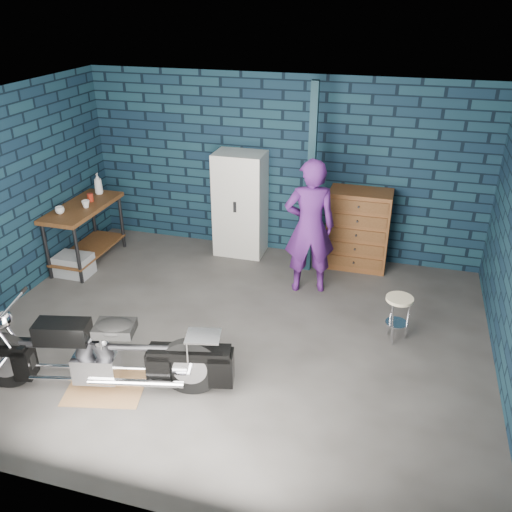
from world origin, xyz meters
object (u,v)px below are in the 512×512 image
(workbench, at_px, (86,234))
(locker, at_px, (240,204))
(storage_bin, at_px, (74,265))
(motorcycle, at_px, (100,349))
(tool_chest, at_px, (358,230))
(person, at_px, (310,227))
(shop_stool, at_px, (397,319))

(workbench, relative_size, locker, 0.88)
(storage_bin, bearing_deg, motorcycle, -51.07)
(storage_bin, relative_size, tool_chest, 0.42)
(tool_chest, bearing_deg, person, -122.90)
(workbench, distance_m, motorcycle, 3.08)
(motorcycle, distance_m, person, 3.13)
(shop_stool, bearing_deg, locker, 144.29)
(workbench, xyz_separation_m, person, (3.34, 0.10, 0.47))
(motorcycle, relative_size, shop_stool, 3.98)
(storage_bin, height_order, locker, locker)
(storage_bin, bearing_deg, tool_chest, 19.70)
(workbench, height_order, motorcycle, motorcycle)
(motorcycle, bearing_deg, tool_chest, 45.35)
(tool_chest, bearing_deg, workbench, -166.14)
(locker, xyz_separation_m, tool_chest, (1.79, 0.00, -0.21))
(tool_chest, bearing_deg, storage_bin, -160.30)
(person, bearing_deg, storage_bin, -7.73)
(motorcycle, xyz_separation_m, tool_chest, (2.17, 3.51, 0.09))
(person, relative_size, storage_bin, 3.73)
(motorcycle, relative_size, tool_chest, 1.94)
(workbench, relative_size, tool_chest, 1.19)
(person, height_order, shop_stool, person)
(person, distance_m, storage_bin, 3.45)
(motorcycle, bearing_deg, storage_bin, 116.01)
(locker, height_order, shop_stool, locker)
(person, bearing_deg, workbench, -15.03)
(workbench, height_order, person, person)
(locker, distance_m, shop_stool, 3.09)
(storage_bin, xyz_separation_m, tool_chest, (3.89, 1.39, 0.43))
(motorcycle, height_order, storage_bin, motorcycle)
(locker, bearing_deg, person, -35.12)
(motorcycle, bearing_deg, person, 45.74)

